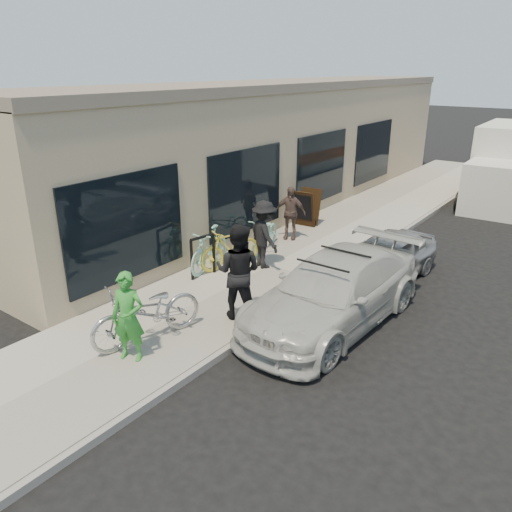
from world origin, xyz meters
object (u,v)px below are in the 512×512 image
Objects in this scene: bike_rack at (203,252)px; cruiser_bike_a at (209,249)px; sedan_silver at (386,258)px; man_standing at (238,272)px; cruiser_bike_b at (265,234)px; cruiser_bike_c at (230,248)px; sandwich_board at (307,208)px; sedan_white at (334,292)px; bystander_b at (290,213)px; moving_truck at (507,168)px; bystander_a at (264,235)px; tandem_bike at (147,313)px; woman_rider at (128,317)px.

cruiser_bike_a is (-0.17, 0.42, -0.09)m from bike_rack.
bike_rack is 4.22m from sedan_silver.
cruiser_bike_b is at bearing -81.06° from man_standing.
cruiser_bike_b is 1.50m from cruiser_bike_c.
man_standing is (2.02, -5.82, 0.37)m from sandwich_board.
sedan_white is 4.69m from bystander_b.
cruiser_bike_c reaches higher than cruiser_bike_b.
moving_truck is 3.34× the size of cruiser_bike_b.
sandwich_board is 0.19× the size of moving_truck.
cruiser_bike_b is at bearing 148.25° from sedan_white.
bystander_a is at bearing 156.80° from sedan_white.
sandwich_board is at bearing 129.54° from sedan_white.
sedan_silver is (-0.02, 2.57, -0.11)m from sedan_white.
moving_truck is 12.47m from cruiser_bike_a.
moving_truck is at bearing -117.28° from man_standing.
sandwich_board is 4.00m from cruiser_bike_c.
cruiser_bike_a is (-1.36, 3.14, -0.04)m from tandem_bike.
cruiser_bike_c is at bearing 169.95° from sedan_white.
sedan_silver is at bearing -95.32° from moving_truck.
bystander_b is at bearing 77.33° from woman_rider.
sedan_silver is at bearing 48.46° from woman_rider.
sandwich_board reaches higher than tandem_bike.
moving_truck is at bearing 57.70° from woman_rider.
man_standing is (-1.97, -13.27, -0.13)m from moving_truck.
sandwich_board reaches higher than sedan_silver.
cruiser_bike_c is 1.12× the size of bystander_b.
cruiser_bike_a is 0.49m from cruiser_bike_c.
sedan_silver is 2.16× the size of woman_rider.
bystander_b is at bearing 87.83° from bike_rack.
sedan_white reaches higher than cruiser_bike_a.
man_standing reaches higher than sedan_silver.
woman_rider is at bearing -56.77° from cruiser_bike_c.
bystander_a is (-3.07, -10.91, -0.24)m from moving_truck.
cruiser_bike_c is (-1.02, 3.50, -0.05)m from tandem_bike.
sedan_white is 3.85m from woman_rider.
bystander_b is (0.13, 3.43, 0.15)m from bike_rack.
moving_truck reaches higher than cruiser_bike_b.
sedan_white is 2.80× the size of cruiser_bike_b.
cruiser_bike_c is (-3.17, 0.75, -0.02)m from sedan_white.
woman_rider is at bearing -101.23° from moving_truck.
moving_truck is 15.18m from tandem_bike.
cruiser_bike_a is 1.03× the size of bystander_a.
man_standing reaches higher than bystander_b.
sedan_white is (3.34, 0.02, -0.07)m from bike_rack.
man_standing is 2.60m from bystander_a.
woman_rider is (-2.47, -15.49, -0.29)m from moving_truck.
sedan_white is at bearing -94.58° from moving_truck.
woman_rider is 1.03× the size of bystander_b.
bike_rack is at bearing -113.94° from bystander_b.
tandem_bike is at bearing -124.77° from sedan_white.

